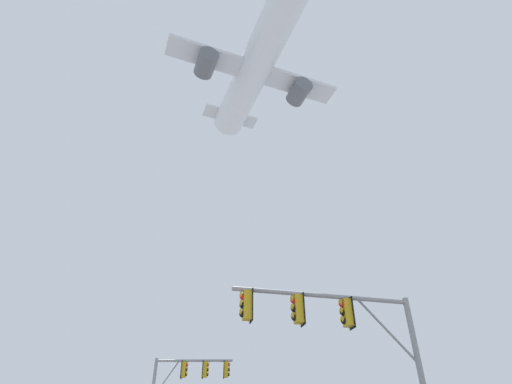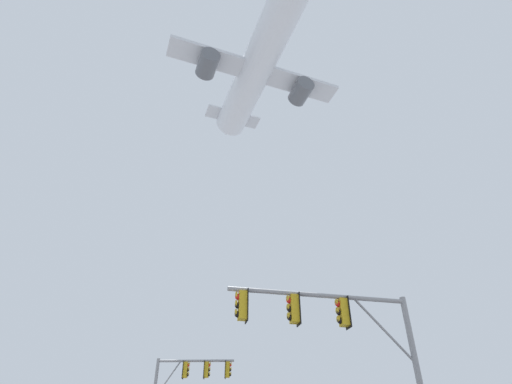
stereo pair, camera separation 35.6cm
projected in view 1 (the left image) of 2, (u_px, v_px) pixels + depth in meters
The scene contains 2 objects.
signal_pole_near at pixel (345, 334), 13.05m from camera, with size 6.27×1.26×6.21m.
airplane at pixel (256, 65), 50.64m from camera, with size 22.07×28.57×7.91m.
Camera 1 is at (-0.10, -6.37, 1.50)m, focal length 28.20 mm.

